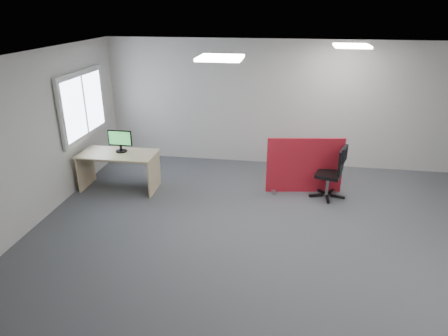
# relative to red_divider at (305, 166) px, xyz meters

# --- Properties ---
(floor) EXTENTS (9.00, 9.00, 0.00)m
(floor) POSITION_rel_red_divider_xyz_m (0.16, -2.07, -0.52)
(floor) COLOR #52555A
(floor) RESTS_ON ground
(ceiling) EXTENTS (9.00, 7.00, 0.02)m
(ceiling) POSITION_rel_red_divider_xyz_m (0.16, -2.07, 2.18)
(ceiling) COLOR white
(ceiling) RESTS_ON wall_back
(wall_back) EXTENTS (9.00, 0.02, 2.70)m
(wall_back) POSITION_rel_red_divider_xyz_m (0.16, 1.43, 0.83)
(wall_back) COLOR silver
(wall_back) RESTS_ON floor
(wall_left) EXTENTS (0.02, 7.00, 2.70)m
(wall_left) POSITION_rel_red_divider_xyz_m (-4.34, -2.07, 0.83)
(wall_left) COLOR silver
(wall_left) RESTS_ON floor
(window) EXTENTS (0.06, 1.70, 1.30)m
(window) POSITION_rel_red_divider_xyz_m (-4.27, -0.07, 1.03)
(window) COLOR white
(window) RESTS_ON wall_left
(ceiling_lights) EXTENTS (4.10, 4.10, 0.04)m
(ceiling_lights) POSITION_rel_red_divider_xyz_m (0.50, -1.41, 2.15)
(ceiling_lights) COLOR white
(ceiling_lights) RESTS_ON ceiling
(red_divider) EXTENTS (1.42, 0.30, 1.07)m
(red_divider) POSITION_rel_red_divider_xyz_m (0.00, 0.00, 0.00)
(red_divider) COLOR #A41525
(red_divider) RESTS_ON floor
(second_desk) EXTENTS (1.45, 0.73, 0.73)m
(second_desk) POSITION_rel_red_divider_xyz_m (-3.52, -0.38, 0.02)
(second_desk) COLOR #D0AF85
(second_desk) RESTS_ON floor
(monitor_second) EXTENTS (0.47, 0.21, 0.42)m
(monitor_second) POSITION_rel_red_divider_xyz_m (-3.48, -0.32, 0.44)
(monitor_second) COLOR black
(monitor_second) RESTS_ON second_desk
(office_chair) EXTENTS (0.66, 0.64, 1.00)m
(office_chair) POSITION_rel_red_divider_xyz_m (0.53, -0.18, 0.04)
(office_chair) COLOR black
(office_chair) RESTS_ON floor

